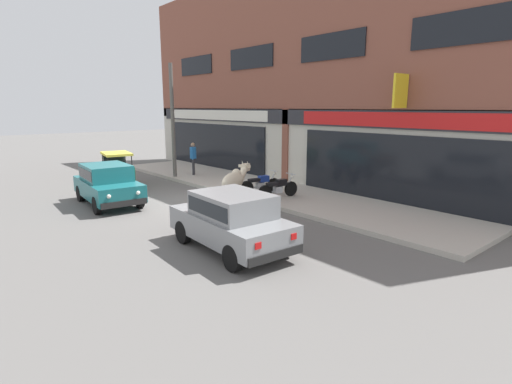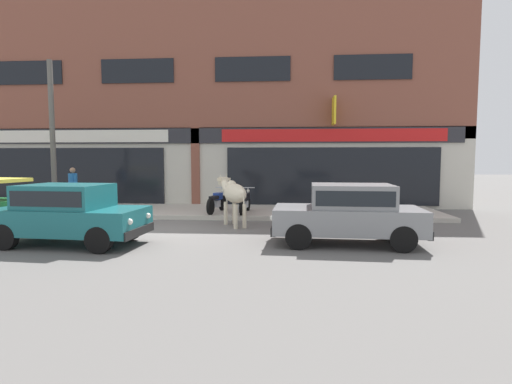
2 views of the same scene
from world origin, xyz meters
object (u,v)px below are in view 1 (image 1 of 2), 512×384
at_px(cow, 234,181).
at_px(motorcycle_1, 278,188).
at_px(car_1, 231,218).
at_px(motorcycle_0, 261,184).
at_px(auto_rickshaw, 117,171).
at_px(pedestrian, 193,155).
at_px(car_0, 107,182).
at_px(utility_pole, 173,121).

height_order(cow, motorcycle_1, cow).
xyz_separation_m(car_1, motorcycle_0, (-3.99, 4.44, -0.28)).
height_order(cow, auto_rickshaw, cow).
xyz_separation_m(cow, pedestrian, (-6.42, 2.33, 0.13)).
distance_m(car_1, pedestrian, 10.69).
xyz_separation_m(car_0, motorcycle_0, (2.73, 4.99, -0.28)).
relative_size(car_0, motorcycle_1, 2.04).
distance_m(cow, motorcycle_0, 2.19).
bearing_deg(car_0, car_1, 4.73).
bearing_deg(cow, car_1, -38.44).
height_order(cow, pedestrian, pedestrian).
bearing_deg(pedestrian, utility_pole, -98.07).
relative_size(car_1, auto_rickshaw, 1.75).
xyz_separation_m(cow, car_0, (-3.60, -3.04, -0.19)).
bearing_deg(utility_pole, pedestrian, 81.93).
bearing_deg(cow, motorcycle_0, 113.96).
xyz_separation_m(auto_rickshaw, pedestrian, (0.34, 3.76, 0.47)).
xyz_separation_m(car_1, utility_pole, (-9.68, 3.83, 2.00)).
distance_m(car_0, utility_pole, 5.66).
bearing_deg(car_0, motorcycle_1, 53.01).
distance_m(auto_rickshaw, motorcycle_1, 7.70).
bearing_deg(pedestrian, car_1, -26.73).
relative_size(cow, motorcycle_0, 1.08).
height_order(car_1, pedestrian, pedestrian).
bearing_deg(utility_pole, auto_rickshaw, -94.15).
bearing_deg(auto_rickshaw, car_0, -26.83).
xyz_separation_m(cow, car_1, (3.12, -2.48, -0.19)).
height_order(cow, utility_pole, utility_pole).
xyz_separation_m(motorcycle_0, motorcycle_1, (1.02, -0.01, 0.00)).
xyz_separation_m(car_0, pedestrian, (-2.82, 5.36, 0.32)).
bearing_deg(motorcycle_1, car_1, -56.13).
xyz_separation_m(auto_rickshaw, motorcycle_1, (6.92, 3.38, -0.13)).
bearing_deg(car_1, car_0, -175.27).
relative_size(auto_rickshaw, motorcycle_0, 1.17).
height_order(motorcycle_0, motorcycle_1, same).
bearing_deg(motorcycle_1, motorcycle_0, 179.17).
relative_size(motorcycle_1, pedestrian, 1.13).
relative_size(auto_rickshaw, pedestrian, 1.31).
relative_size(car_1, motorcycle_0, 2.05).
relative_size(cow, utility_pole, 0.37).
distance_m(car_0, car_1, 6.74).
bearing_deg(motorcycle_1, pedestrian, 176.66).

